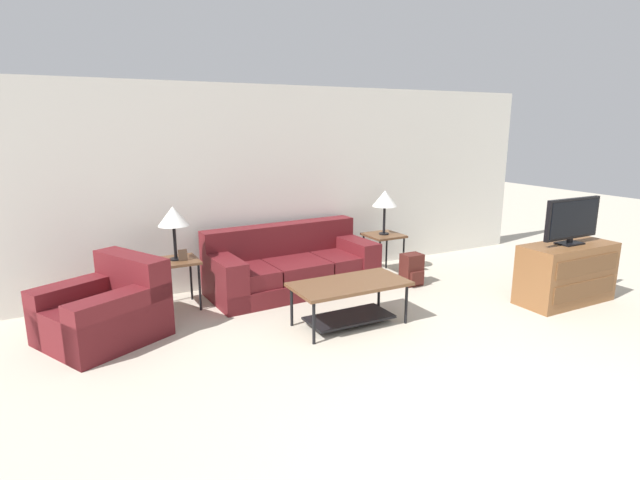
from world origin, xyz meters
name	(u,v)px	position (x,y,z in m)	size (l,w,h in m)	color
ground_plane	(581,472)	(0.00, 0.00, 0.00)	(24.00, 24.00, 0.00)	beige
wall_back	(281,185)	(0.00, 4.59, 1.30)	(8.44, 0.06, 2.60)	silver
couch	(291,268)	(-0.12, 4.03, 0.29)	(2.18, 1.04, 0.82)	maroon
armchair	(106,312)	(-2.40, 3.51, 0.28)	(1.33, 1.30, 0.80)	maroon
coffee_table	(349,294)	(-0.07, 2.67, 0.35)	(1.24, 0.64, 0.47)	brown
side_table_left	(176,265)	(-1.57, 4.05, 0.52)	(0.49, 0.49, 0.58)	brown
side_table_right	(384,239)	(1.33, 4.05, 0.52)	(0.49, 0.49, 0.58)	brown
table_lamp_left	(173,217)	(-1.57, 4.05, 1.08)	(0.35, 0.35, 0.62)	black
table_lamp_right	(385,199)	(1.33, 4.05, 1.08)	(0.35, 0.35, 0.62)	black
tv_console	(566,273)	(2.60, 2.07, 0.36)	(1.22, 0.53, 0.72)	brown
television	(572,220)	(2.60, 2.07, 1.01)	(0.87, 0.20, 0.55)	black
backpack	(412,270)	(1.37, 3.44, 0.21)	(0.26, 0.28, 0.43)	#4C1E19
picture_frame	(183,255)	(-1.51, 3.97, 0.65)	(0.10, 0.04, 0.13)	#4C3828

